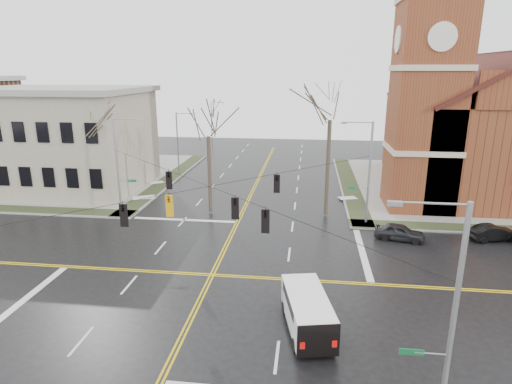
# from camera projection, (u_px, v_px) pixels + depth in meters

# --- Properties ---
(ground) EXTENTS (120.00, 120.00, 0.00)m
(ground) POSITION_uv_depth(u_px,v_px,m) (212.00, 275.00, 28.81)
(ground) COLOR black
(ground) RESTS_ON ground
(sidewalks) EXTENTS (80.00, 80.00, 0.17)m
(sidewalks) POSITION_uv_depth(u_px,v_px,m) (212.00, 274.00, 28.79)
(sidewalks) COLOR gray
(sidewalks) RESTS_ON ground
(road_markings) EXTENTS (100.00, 100.00, 0.01)m
(road_markings) POSITION_uv_depth(u_px,v_px,m) (212.00, 275.00, 28.81)
(road_markings) COLOR gold
(road_markings) RESTS_ON ground
(church) EXTENTS (24.28, 27.48, 27.50)m
(church) POSITION_uv_depth(u_px,v_px,m) (479.00, 116.00, 47.22)
(church) COLOR brown
(church) RESTS_ON ground
(civic_building_a) EXTENTS (18.00, 14.00, 11.00)m
(civic_building_a) POSITION_uv_depth(u_px,v_px,m) (62.00, 141.00, 49.00)
(civic_building_a) COLOR gray
(civic_building_a) RESTS_ON ground
(signal_pole_ne) EXTENTS (2.75, 0.22, 9.00)m
(signal_pole_ne) POSITION_uv_depth(u_px,v_px,m) (367.00, 170.00, 37.09)
(signal_pole_ne) COLOR gray
(signal_pole_ne) RESTS_ON ground
(signal_pole_nw) EXTENTS (2.75, 0.22, 9.00)m
(signal_pole_nw) POSITION_uv_depth(u_px,v_px,m) (119.00, 163.00, 39.77)
(signal_pole_nw) COLOR gray
(signal_pole_nw) RESTS_ON ground
(signal_pole_se) EXTENTS (2.75, 0.22, 9.00)m
(signal_pole_se) POSITION_uv_depth(u_px,v_px,m) (449.00, 315.00, 15.14)
(signal_pole_se) COLOR gray
(signal_pole_se) RESTS_ON ground
(span_wires) EXTENTS (23.02, 23.02, 0.03)m
(span_wires) POSITION_uv_depth(u_px,v_px,m) (209.00, 186.00, 27.11)
(span_wires) COLOR black
(span_wires) RESTS_ON ground
(traffic_signals) EXTENTS (8.21, 8.26, 1.30)m
(traffic_signals) POSITION_uv_depth(u_px,v_px,m) (207.00, 201.00, 26.68)
(traffic_signals) COLOR black
(traffic_signals) RESTS_ON ground
(streetlight_north_a) EXTENTS (2.30, 0.20, 8.00)m
(streetlight_north_a) POSITION_uv_depth(u_px,v_px,m) (179.00, 141.00, 55.57)
(streetlight_north_a) COLOR gray
(streetlight_north_a) RESTS_ON ground
(streetlight_north_b) EXTENTS (2.30, 0.20, 8.00)m
(streetlight_north_b) POSITION_uv_depth(u_px,v_px,m) (212.00, 123.00, 74.66)
(streetlight_north_b) COLOR gray
(streetlight_north_b) RESTS_ON ground
(cargo_van) EXTENTS (3.09, 5.56, 2.00)m
(cargo_van) POSITION_uv_depth(u_px,v_px,m) (306.00, 308.00, 22.58)
(cargo_van) COLOR white
(cargo_van) RESTS_ON ground
(parked_car_a) EXTENTS (4.19, 2.45, 1.34)m
(parked_car_a) POSITION_uv_depth(u_px,v_px,m) (400.00, 232.00, 34.64)
(parked_car_a) COLOR black
(parked_car_a) RESTS_ON ground
(parked_car_b) EXTENTS (4.12, 2.35, 1.29)m
(parked_car_b) POSITION_uv_depth(u_px,v_px,m) (493.00, 233.00, 34.56)
(parked_car_b) COLOR black
(parked_car_b) RESTS_ON ground
(tree_nw_far) EXTENTS (4.00, 4.00, 10.70)m
(tree_nw_far) POSITION_uv_depth(u_px,v_px,m) (99.00, 129.00, 41.61)
(tree_nw_far) COLOR #352B22
(tree_nw_far) RESTS_ON ground
(tree_nw_near) EXTENTS (4.00, 4.00, 10.91)m
(tree_nw_near) POSITION_uv_depth(u_px,v_px,m) (208.00, 131.00, 39.18)
(tree_nw_near) COLOR #352B22
(tree_nw_near) RESTS_ON ground
(tree_ne) EXTENTS (4.00, 4.00, 13.30)m
(tree_ne) POSITION_uv_depth(u_px,v_px,m) (330.00, 113.00, 37.96)
(tree_ne) COLOR #352B22
(tree_ne) RESTS_ON ground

